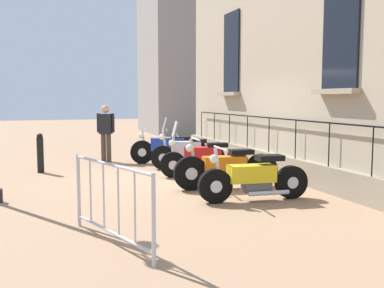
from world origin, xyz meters
TOP-DOWN VIEW (x-y plane):
  - ground_plane at (0.00, 0.00)m, footprint 60.00×60.00m
  - building_facade at (-2.43, 0.00)m, footprint 0.82×11.33m
  - motorcycle_blue at (-0.17, -2.46)m, footprint 2.17×0.73m
  - motorcycle_silver at (-0.33, -1.29)m, footprint 1.90×0.75m
  - motorcycle_red at (-0.32, -0.04)m, footprint 2.07×0.78m
  - motorcycle_orange at (-0.31, 1.34)m, footprint 2.22×0.64m
  - motorcycle_yellow at (-0.33, 2.51)m, footprint 2.09×0.72m
  - crowd_barrier at (2.47, 4.06)m, footprint 0.69×1.93m
  - bollard at (3.29, -1.97)m, footprint 0.16×0.16m
  - pedestrian_standing at (1.46, -3.41)m, footprint 0.49×0.35m
  - distant_building at (-4.27, -13.76)m, footprint 4.06×4.76m

SIDE VIEW (x-z plane):
  - ground_plane at x=0.00m, z-range 0.00..0.00m
  - motorcycle_yellow at x=-0.33m, z-range -0.09..0.90m
  - motorcycle_blue at x=-0.17m, z-range -0.08..0.92m
  - motorcycle_orange at x=-0.31m, z-range -0.11..0.95m
  - motorcycle_silver at x=-0.33m, z-range -0.25..1.11m
  - motorcycle_red at x=-0.32m, z-range -0.23..1.09m
  - bollard at x=3.29m, z-range 0.00..0.99m
  - crowd_barrier at x=2.47m, z-range 0.04..1.09m
  - pedestrian_standing at x=1.46m, z-range 0.10..1.75m
  - distant_building at x=-4.27m, z-range 0.00..7.76m
  - building_facade at x=-2.43m, z-range -0.09..8.01m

